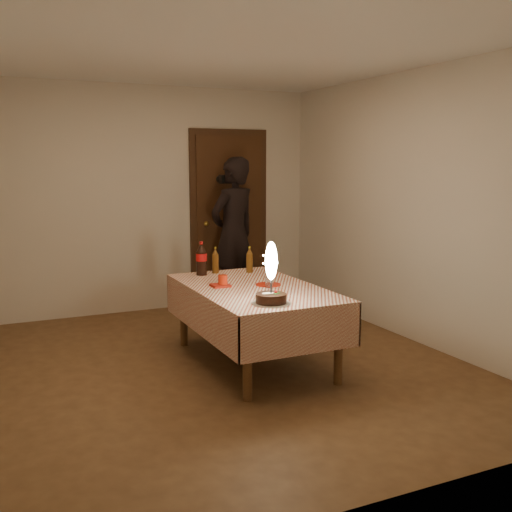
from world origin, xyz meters
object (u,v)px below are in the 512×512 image
at_px(cola_bottle, 201,259).
at_px(amber_bottle_left, 215,261).
at_px(red_plate, 268,285).
at_px(red_cup, 223,281).
at_px(clear_cup, 269,282).
at_px(amber_bottle_right, 250,260).
at_px(photographer, 233,234).
at_px(dining_table, 254,297).
at_px(birthday_cake, 271,285).

distance_m(cola_bottle, amber_bottle_left, 0.16).
xyz_separation_m(red_plate, red_cup, (-0.38, 0.11, 0.05)).
relative_size(clear_cup, amber_bottle_right, 0.35).
bearing_deg(photographer, red_cup, -115.51).
relative_size(dining_table, red_plate, 7.82).
distance_m(red_cup, amber_bottle_right, 0.71).
relative_size(dining_table, amber_bottle_left, 6.75).
distance_m(red_plate, photographer, 1.93).
height_order(birthday_cake, cola_bottle, birthday_cake).
relative_size(birthday_cake, amber_bottle_right, 1.85).
height_order(clear_cup, photographer, photographer).
xyz_separation_m(birthday_cake, amber_bottle_right, (0.38, 1.24, -0.02)).
xyz_separation_m(birthday_cake, red_plate, (0.28, 0.63, -0.14)).
bearing_deg(amber_bottle_left, red_cup, -105.40).
bearing_deg(red_cup, birthday_cake, -82.40).
distance_m(red_plate, red_cup, 0.40).
distance_m(cola_bottle, amber_bottle_right, 0.47).
height_order(cola_bottle, amber_bottle_left, cola_bottle).
relative_size(red_plate, cola_bottle, 0.69).
xyz_separation_m(red_cup, amber_bottle_left, (0.17, 0.61, 0.07)).
height_order(dining_table, birthday_cake, birthday_cake).
bearing_deg(red_cup, cola_bottle, 88.33).
distance_m(birthday_cake, amber_bottle_left, 1.35).
distance_m(red_plate, amber_bottle_left, 0.76).
bearing_deg(clear_cup, amber_bottle_left, 101.92).
height_order(dining_table, red_cup, red_cup).
relative_size(birthday_cake, amber_bottle_left, 1.85).
relative_size(birthday_cake, red_plate, 2.14).
relative_size(red_plate, photographer, 0.12).
relative_size(dining_table, cola_bottle, 5.42).
bearing_deg(clear_cup, cola_bottle, 112.42).
bearing_deg(cola_bottle, dining_table, -72.33).
bearing_deg(photographer, red_plate, -103.78).
bearing_deg(dining_table, red_cup, 154.88).
xyz_separation_m(dining_table, photographer, (0.60, 1.87, 0.31)).
distance_m(dining_table, photographer, 1.98).
relative_size(clear_cup, cola_bottle, 0.28).
distance_m(birthday_cake, amber_bottle_right, 1.30).
xyz_separation_m(clear_cup, cola_bottle, (-0.32, 0.79, 0.11)).
distance_m(red_cup, cola_bottle, 0.59).
relative_size(clear_cup, photographer, 0.05).
xyz_separation_m(amber_bottle_right, photographer, (0.35, 1.24, 0.10)).
distance_m(cola_bottle, photographer, 1.43).
bearing_deg(red_cup, photographer, 64.49).
relative_size(red_cup, clear_cup, 1.11).
bearing_deg(birthday_cake, red_cup, 97.60).
relative_size(red_plate, clear_cup, 2.44).
xyz_separation_m(dining_table, amber_bottle_right, (0.24, 0.62, 0.21)).
height_order(cola_bottle, photographer, photographer).
relative_size(cola_bottle, amber_bottle_left, 1.25).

